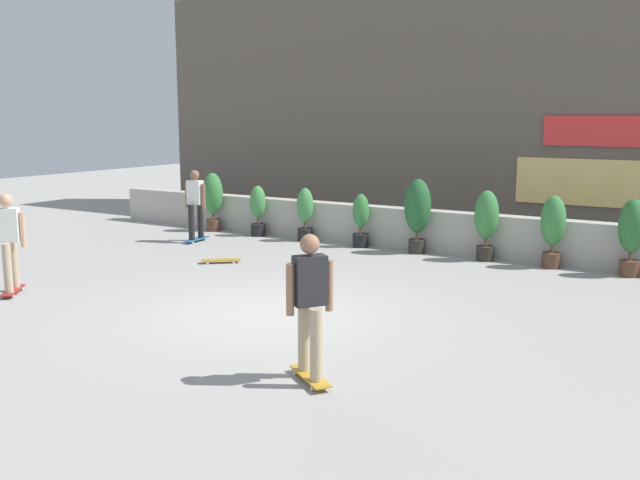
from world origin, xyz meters
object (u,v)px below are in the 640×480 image
Objects in this scene: potted_plant_0 at (213,197)px; potted_plant_6 at (553,226)px; potted_plant_2 at (305,212)px; skater_far_left at (310,301)px; potted_plant_4 at (418,210)px; potted_plant_1 at (258,209)px; skateboard_near_camera at (221,260)px; potted_plant_5 at (486,220)px; skater_foreground at (195,202)px; potted_plant_3 at (361,219)px; potted_plant_7 at (632,232)px; skater_by_wall_left at (9,239)px.

potted_plant_0 reaches higher than potted_plant_6.
skater_far_left is at bearing -56.89° from potted_plant_2.
potted_plant_6 is at bearing 0.00° from potted_plant_4.
potted_plant_1 reaches higher than skateboard_near_camera.
potted_plant_2 is 4.42m from potted_plant_5.
skater_foreground reaches higher than potted_plant_1.
potted_plant_3 is at bearing 0.00° from potted_plant_2.
potted_plant_7 is 11.02m from skater_by_wall_left.
skater_by_wall_left reaches higher than potted_plant_3.
potted_plant_0 is 7.02m from skater_by_wall_left.
potted_plant_4 is at bearing 105.28° from skater_far_left.
potted_plant_6 is at bearing 27.71° from skateboard_near_camera.
skater_foreground is (-7.89, -1.45, 0.12)m from potted_plant_6.
skater_far_left is (4.97, -7.62, 0.25)m from potted_plant_2.
skater_by_wall_left is at bearing -141.38° from potted_plant_7.
potted_plant_0 is at bearing 115.44° from skater_foreground.
potted_plant_3 is 4.26m from potted_plant_6.
potted_plant_3 is 5.69m from potted_plant_7.
skateboard_near_camera is at bearing -134.03° from potted_plant_4.
potted_plant_6 is (2.87, 0.00, -0.13)m from potted_plant_4.
potted_plant_5 is (4.42, 0.00, 0.15)m from potted_plant_2.
potted_plant_5 is 1.34m from potted_plant_6.
potted_plant_1 is 1.03× the size of potted_plant_3.
potted_plant_3 is (2.89, 0.00, -0.03)m from potted_plant_1.
skater_by_wall_left reaches higher than skateboard_near_camera.
skater_far_left is at bearing -106.21° from potted_plant_7.
potted_plant_1 is 4.28m from potted_plant_4.
potted_plant_3 is 0.72× the size of skater_far_left.
skater_far_left reaches higher than skateboard_near_camera.
potted_plant_5 is at bearing 0.00° from potted_plant_3.
potted_plant_3 is at bearing 180.00° from potted_plant_7.
skater_by_wall_left is at bearing -101.68° from potted_plant_2.
potted_plant_4 is at bearing -0.00° from potted_plant_0.
potted_plant_4 reaches higher than potted_plant_6.
potted_plant_0 reaches higher than skateboard_near_camera.
potted_plant_5 is 6.71m from skater_foreground.
skater_foreground reaches higher than potted_plant_3.
potted_plant_1 is at bearing 0.00° from potted_plant_0.
potted_plant_6 is at bearing 0.00° from potted_plant_2.
potted_plant_3 reaches higher than skateboard_near_camera.
potted_plant_1 is 9.93m from skater_far_left.
potted_plant_5 is at bearing 0.00° from potted_plant_0.
skater_foreground is at bearing -169.58° from potted_plant_6.
potted_plant_4 reaches higher than potted_plant_0.
skater_by_wall_left is (-1.42, -6.88, 0.25)m from potted_plant_2.
potted_plant_5 is 7.64m from skater_far_left.
potted_plant_5 is at bearing 0.00° from potted_plant_2.
skater_far_left reaches higher than potted_plant_2.
potted_plant_6 is 0.98× the size of potted_plant_7.
skateboard_near_camera is at bearing 137.88° from skater_far_left.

